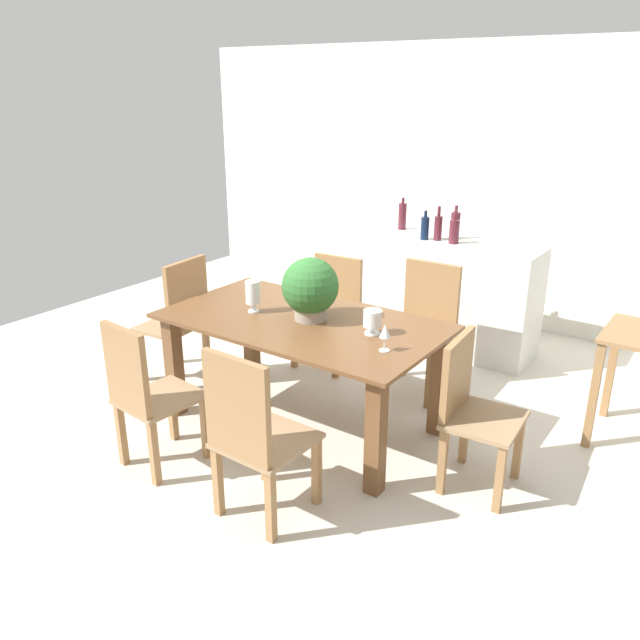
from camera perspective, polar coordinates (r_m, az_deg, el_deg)
The scene contains 19 objects.
ground_plane at distance 4.64m, azimuth -0.25°, elevation -8.23°, with size 7.04×7.04×0.00m, color beige.
back_wall at distance 6.43m, azimuth 13.57°, elevation 11.69°, with size 6.40×0.10×2.60m, color silver.
dining_table at distance 4.25m, azimuth -1.60°, elevation -1.87°, with size 1.86×1.04×0.77m.
chair_far_left at distance 5.26m, azimuth 1.06°, elevation 1.38°, with size 0.50×0.46×0.90m.
chair_near_left at distance 3.92m, azimuth -15.42°, elevation -6.24°, with size 0.45×0.49×0.96m.
chair_head_end at distance 5.04m, azimuth -12.47°, elevation 0.46°, with size 0.46×0.50×0.99m.
chair_foot_end at distance 3.76m, azimuth 13.33°, elevation -7.41°, with size 0.43×0.48×0.91m.
chair_near_right at distance 3.36m, azimuth -6.11°, elevation -9.92°, with size 0.46×0.48×1.00m.
chair_far_right at distance 4.87m, azimuth 9.35°, elevation -0.13°, with size 0.49×0.48×0.97m.
flower_centerpiece at distance 4.13m, azimuth -0.88°, elevation 2.89°, with size 0.37×0.37×0.42m.
crystal_vase_left at distance 4.31m, azimuth -6.03°, elevation 2.39°, with size 0.10×0.10×0.22m.
crystal_vase_center_near at distance 3.93m, azimuth 4.74°, elevation 0.04°, with size 0.12×0.12×0.16m.
wine_glass at distance 3.69m, azimuth 5.85°, elevation -1.11°, with size 0.07×0.07×0.16m.
kitchen_counter at distance 5.78m, azimuth 9.39°, elevation 2.67°, with size 1.98×0.53×0.97m, color silver.
wine_bottle_dark at distance 5.53m, azimuth 10.54°, elevation 8.19°, with size 0.07×0.07×0.29m.
wine_bottle_clear at distance 5.90m, azimuth 7.40°, elevation 9.25°, with size 0.07×0.07×0.29m.
wine_bottle_amber at distance 5.61m, azimuth 12.03°, elevation 8.33°, with size 0.08×0.08×0.29m.
wine_bottle_tall at distance 5.44m, azimuth 11.95°, elevation 7.81°, with size 0.08×0.08×0.28m.
wine_bottle_green at distance 5.54m, azimuth 9.39°, elevation 8.17°, with size 0.07×0.07×0.25m.
Camera 1 is at (2.36, -3.31, 2.24)m, focal length 35.68 mm.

